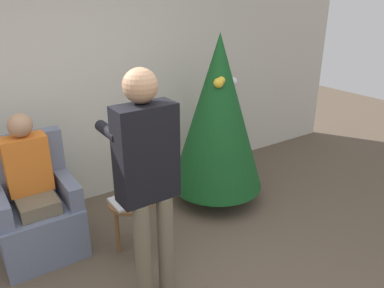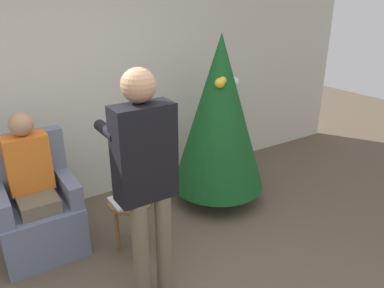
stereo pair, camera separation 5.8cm
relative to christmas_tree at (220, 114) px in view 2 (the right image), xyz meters
name	(u,v)px [view 2 (the right image)]	position (x,y,z in m)	size (l,w,h in m)	color
wall_back	(68,82)	(-1.29, 0.86, 0.33)	(8.00, 0.06, 2.70)	beige
christmas_tree	(220,114)	(0.00, 0.00, 0.00)	(1.00, 1.00, 1.84)	brown
armchair	(38,212)	(-1.87, 0.18, -0.65)	(0.68, 0.64, 1.06)	slate
person_seated	(32,179)	(-1.87, 0.16, -0.31)	(0.36, 0.46, 1.29)	#6B604C
person_standing	(145,170)	(-1.29, -0.88, 0.04)	(0.43, 0.57, 1.76)	#6B604C
side_stool	(131,210)	(-1.19, -0.33, -0.59)	(0.39, 0.39, 0.52)	brown
laptop	(131,199)	(-1.19, -0.33, -0.49)	(0.33, 0.26, 0.02)	silver
book	(130,197)	(-1.19, -0.33, -0.46)	(0.19, 0.11, 0.02)	navy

